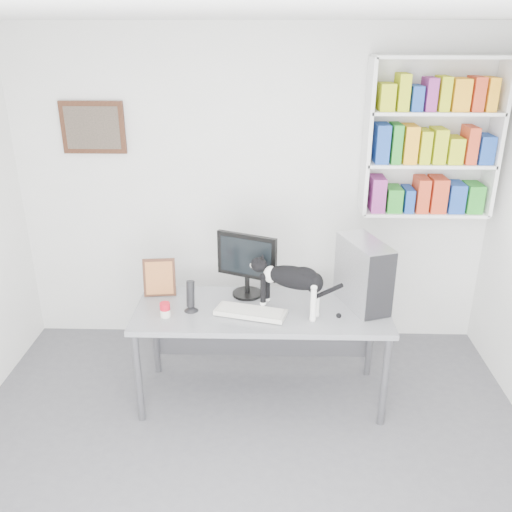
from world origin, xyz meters
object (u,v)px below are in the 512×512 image
object	(u,v)px
leaning_print	(159,277)
soup_can	(165,310)
monitor	(247,265)
bookshelf	(431,138)
cat	(292,289)
desk	(262,353)
keyboard	(251,312)
speaker	(191,296)
pc_tower	(363,273)

from	to	relation	value
leaning_print	soup_can	bearing A→B (deg)	-80.03
monitor	soup_can	bearing A→B (deg)	-124.87
bookshelf	leaning_print	bearing A→B (deg)	-163.58
cat	desk	bearing A→B (deg)	-172.96
desk	soup_can	size ratio (longest dim) A/B	17.23
leaning_print	soup_can	size ratio (longest dim) A/B	2.81
monitor	cat	bearing A→B (deg)	-17.88
keyboard	leaning_print	bearing A→B (deg)	171.57
leaning_print	speaker	bearing A→B (deg)	-49.21
monitor	pc_tower	size ratio (longest dim) A/B	1.02
speaker	pc_tower	bearing A→B (deg)	12.59
bookshelf	monitor	xyz separation A→B (m)	(-1.42, -0.60, -0.83)
bookshelf	speaker	xyz separation A→B (m)	(-1.81, -0.86, -0.97)
speaker	leaning_print	world-z (taller)	leaning_print
soup_can	cat	xyz separation A→B (m)	(0.89, 0.07, 0.14)
bookshelf	monitor	world-z (taller)	bookshelf
pc_tower	leaning_print	bearing A→B (deg)	156.21
soup_can	bookshelf	bearing A→B (deg)	25.70
monitor	leaning_print	bearing A→B (deg)	-155.91
desk	cat	world-z (taller)	cat
leaning_print	desk	bearing A→B (deg)	-21.08
soup_can	cat	size ratio (longest dim) A/B	0.17
cat	soup_can	bearing A→B (deg)	-151.43
soup_can	cat	world-z (taller)	cat
bookshelf	monitor	bearing A→B (deg)	-157.14
bookshelf	pc_tower	size ratio (longest dim) A/B	2.51
leaning_print	soup_can	distance (m)	0.37
monitor	speaker	bearing A→B (deg)	-123.24
keyboard	leaning_print	distance (m)	0.77
bookshelf	soup_can	bearing A→B (deg)	-154.30
bookshelf	cat	xyz separation A→B (m)	(-1.10, -0.88, -0.90)
keyboard	soup_can	world-z (taller)	soup_can
bookshelf	leaning_print	xyz separation A→B (m)	(-2.08, -0.61, -0.94)
leaning_print	cat	world-z (taller)	cat
bookshelf	soup_can	distance (m)	2.43
desk	cat	size ratio (longest dim) A/B	2.98
speaker	cat	distance (m)	0.72
keyboard	cat	xyz separation A→B (m)	(0.29, 0.03, 0.17)
monitor	pc_tower	xyz separation A→B (m)	(0.84, -0.13, -0.00)
bookshelf	speaker	world-z (taller)	bookshelf
monitor	leaning_print	distance (m)	0.67
bookshelf	desk	world-z (taller)	bookshelf
monitor	keyboard	xyz separation A→B (m)	(0.04, -0.31, -0.23)
bookshelf	keyboard	size ratio (longest dim) A/B	2.48
leaning_print	cat	bearing A→B (deg)	-21.54
pc_tower	desk	bearing A→B (deg)	167.57
soup_can	monitor	bearing A→B (deg)	32.30
desk	keyboard	bearing A→B (deg)	-130.09
cat	leaning_print	bearing A→B (deg)	-171.30
speaker	desk	bearing A→B (deg)	11.50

